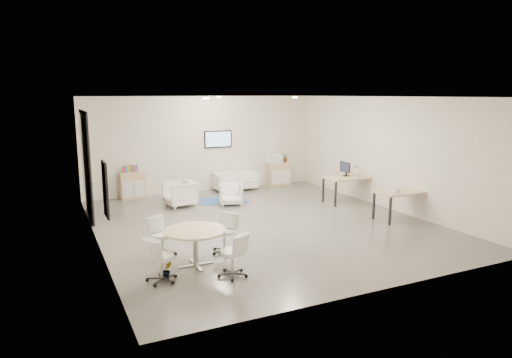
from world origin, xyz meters
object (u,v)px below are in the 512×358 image
object	(u,v)px
loveseat	(235,181)
armchair_left	(180,192)
armchair_right	(231,193)
desk_front	(403,194)
sideboard_left	(133,185)
sideboard_right	(279,174)
desk_rear	(349,179)
round_table	(195,234)

from	to	relation	value
loveseat	armchair_left	distance (m)	2.77
armchair_left	armchair_right	bearing A→B (deg)	64.67
loveseat	desk_front	size ratio (longest dim) A/B	1.01
sideboard_left	loveseat	world-z (taller)	sideboard_left
armchair_right	desk_front	size ratio (longest dim) A/B	0.47
sideboard_right	desk_front	world-z (taller)	sideboard_right
desk_rear	desk_front	bearing A→B (deg)	-86.36
armchair_left	round_table	distance (m)	4.91
round_table	desk_front	bearing A→B (deg)	8.42
sideboard_right	loveseat	distance (m)	1.80
armchair_left	round_table	xyz separation A→B (m)	(-1.06, -4.79, 0.23)
sideboard_left	desk_rear	world-z (taller)	sideboard_left
loveseat	round_table	distance (m)	7.11
loveseat	sideboard_left	bearing A→B (deg)	176.29
armchair_right	desk_front	world-z (taller)	desk_front
armchair_left	desk_front	distance (m)	6.29
desk_rear	desk_front	distance (m)	2.19
loveseat	desk_rear	distance (m)	4.01
sideboard_right	round_table	bearing A→B (deg)	-129.30
armchair_left	desk_rear	xyz separation A→B (m)	(4.81, -1.72, 0.30)
sideboard_left	sideboard_right	size ratio (longest dim) A/B	1.02
sideboard_right	desk_rear	xyz separation A→B (m)	(0.66, -3.29, 0.30)
desk_rear	round_table	distance (m)	6.62
sideboard_right	loveseat	bearing A→B (deg)	-175.35
sideboard_right	desk_rear	world-z (taller)	sideboard_right
sideboard_right	armchair_right	bearing A→B (deg)	-143.02
armchair_left	desk_front	size ratio (longest dim) A/B	0.56
sideboard_right	loveseat	size ratio (longest dim) A/B	0.56
loveseat	sideboard_right	bearing A→B (deg)	3.45
desk_rear	round_table	bearing A→B (deg)	-151.46
armchair_left	desk_rear	size ratio (longest dim) A/B	0.54
sideboard_right	armchair_right	distance (m)	3.40
sideboard_left	loveseat	bearing A→B (deg)	-2.51
desk_front	sideboard_left	bearing A→B (deg)	138.21
armchair_right	desk_front	xyz separation A→B (m)	(3.48, -3.44, 0.34)
armchair_right	round_table	distance (m)	5.00
armchair_right	desk_rear	distance (m)	3.61
sideboard_right	desk_front	size ratio (longest dim) A/B	0.56
desk_front	desk_rear	bearing A→B (deg)	93.43
sideboard_left	desk_front	bearing A→B (deg)	-42.48
sideboard_right	armchair_right	world-z (taller)	sideboard_right
armchair_right	round_table	size ratio (longest dim) A/B	0.58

